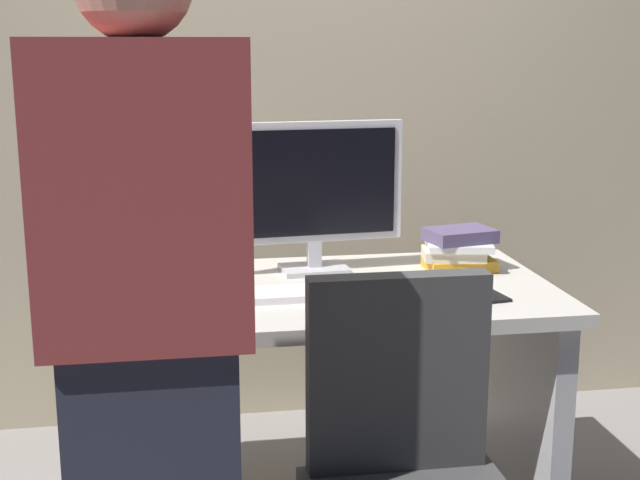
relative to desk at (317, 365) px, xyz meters
name	(u,v)px	position (x,y,z in m)	size (l,w,h in m)	color
wall_back	(278,21)	(0.00, 0.89, 0.99)	(6.40, 0.10, 3.00)	tan
desk	(317,365)	(0.00, 0.00, 0.00)	(1.35, 0.74, 0.74)	beige
person_at_desk	(149,344)	(-0.45, -0.70, 0.34)	(0.40, 0.24, 1.64)	#262838
monitor	(314,188)	(0.02, 0.18, 0.49)	(0.54, 0.16, 0.46)	silver
keyboard	(286,294)	(-0.10, -0.09, 0.24)	(0.43, 0.13, 0.02)	white
mouse	(398,285)	(0.22, -0.07, 0.25)	(0.06, 0.10, 0.03)	white
cup_near_keyboard	(154,288)	(-0.45, -0.09, 0.28)	(0.07, 0.07, 0.09)	white
cup_by_monitor	(130,267)	(-0.53, 0.15, 0.28)	(0.07, 0.07, 0.09)	#3372B2
book_stack	(458,249)	(0.46, 0.13, 0.30)	(0.23, 0.19, 0.13)	gold
cell_phone	(488,295)	(0.45, -0.16, 0.24)	(0.07, 0.14, 0.01)	black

